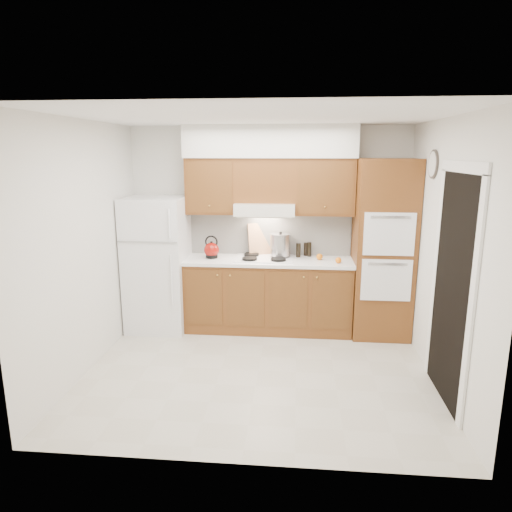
{
  "coord_description": "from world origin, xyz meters",
  "views": [
    {
      "loc": [
        0.38,
        -4.45,
        2.28
      ],
      "look_at": [
        -0.07,
        0.45,
        1.15
      ],
      "focal_mm": 32.0,
      "sensor_mm": 36.0,
      "label": 1
    }
  ],
  "objects": [
    {
      "name": "countertop",
      "position": [
        0.03,
        1.19,
        0.92
      ],
      "size": [
        2.13,
        0.62,
        0.04
      ],
      "primitive_type": "cube",
      "color": "white",
      "rests_on": "base_cabinets"
    },
    {
      "name": "backsplash",
      "position": [
        0.02,
        1.49,
        1.22
      ],
      "size": [
        2.11,
        0.03,
        0.56
      ],
      "primitive_type": "cube",
      "color": "white",
      "rests_on": "countertop"
    },
    {
      "name": "wall_right",
      "position": [
        1.8,
        0.0,
        1.3
      ],
      "size": [
        0.02,
        3.0,
        2.6
      ],
      "primitive_type": "cube",
      "color": "silver",
      "rests_on": "floor"
    },
    {
      "name": "oven_cabinet",
      "position": [
        1.44,
        1.18,
        1.1
      ],
      "size": [
        0.7,
        0.65,
        2.2
      ],
      "primitive_type": "cube",
      "color": "brown",
      "rests_on": "floor"
    },
    {
      "name": "cutting_board",
      "position": [
        -0.1,
        1.45,
        1.14
      ],
      "size": [
        0.35,
        0.24,
        0.44
      ],
      "primitive_type": "cube",
      "rotation": [
        -0.21,
        0.0,
        0.42
      ],
      "color": "tan",
      "rests_on": "countertop"
    },
    {
      "name": "floor",
      "position": [
        0.0,
        0.0,
        0.0
      ],
      "size": [
        3.6,
        3.6,
        0.0
      ],
      "primitive_type": "plane",
      "color": "#BEB7A6",
      "rests_on": "ground"
    },
    {
      "name": "doorway",
      "position": [
        1.79,
        -0.35,
        1.05
      ],
      "size": [
        0.02,
        0.9,
        2.1
      ],
      "primitive_type": "cube",
      "color": "black",
      "rests_on": "floor"
    },
    {
      "name": "wall_clock",
      "position": [
        1.79,
        0.55,
        2.15
      ],
      "size": [
        0.02,
        0.3,
        0.3
      ],
      "primitive_type": "cylinder",
      "rotation": [
        0.0,
        1.57,
        0.0
      ],
      "color": "#3F3833",
      "rests_on": "wall_right"
    },
    {
      "name": "upper_cab_left",
      "position": [
        -0.71,
        1.33,
        1.85
      ],
      "size": [
        0.63,
        0.33,
        0.7
      ],
      "primitive_type": "cube",
      "color": "brown",
      "rests_on": "wall_back"
    },
    {
      "name": "ceiling",
      "position": [
        0.0,
        0.0,
        2.6
      ],
      "size": [
        3.6,
        3.6,
        0.0
      ],
      "primitive_type": "plane",
      "color": "white",
      "rests_on": "wall_back"
    },
    {
      "name": "soffit",
      "position": [
        0.03,
        1.32,
        2.4
      ],
      "size": [
        2.13,
        0.36,
        0.4
      ],
      "primitive_type": "cube",
      "color": "silver",
      "rests_on": "wall_back"
    },
    {
      "name": "kettle",
      "position": [
        -0.71,
        1.19,
        1.05
      ],
      "size": [
        0.24,
        0.24,
        0.19
      ],
      "primitive_type": "sphere",
      "rotation": [
        0.0,
        0.0,
        -0.26
      ],
      "color": "maroon",
      "rests_on": "countertop"
    },
    {
      "name": "condiment_a",
      "position": [
        0.54,
        1.41,
        1.03
      ],
      "size": [
        0.05,
        0.05,
        0.19
      ],
      "primitive_type": "cylinder",
      "rotation": [
        0.0,
        0.0,
        -0.04
      ],
      "color": "black",
      "rests_on": "countertop"
    },
    {
      "name": "stock_pot",
      "position": [
        0.17,
        1.31,
        1.11
      ],
      "size": [
        0.3,
        0.3,
        0.27
      ],
      "primitive_type": "cylinder",
      "rotation": [
        0.0,
        0.0,
        0.18
      ],
      "color": "#AFAEB3",
      "rests_on": "cooktop"
    },
    {
      "name": "orange_near",
      "position": [
        0.89,
        1.06,
        0.98
      ],
      "size": [
        0.09,
        0.09,
        0.08
      ],
      "primitive_type": "sphere",
      "rotation": [
        0.0,
        0.0,
        0.31
      ],
      "color": "orange",
      "rests_on": "countertop"
    },
    {
      "name": "upper_cab_right",
      "position": [
        0.72,
        1.33,
        1.85
      ],
      "size": [
        0.73,
        0.33,
        0.7
      ],
      "primitive_type": "cube",
      "color": "brown",
      "rests_on": "wall_back"
    },
    {
      "name": "orange_far",
      "position": [
        0.67,
        1.22,
        0.98
      ],
      "size": [
        0.09,
        0.09,
        0.08
      ],
      "primitive_type": "sphere",
      "rotation": [
        0.0,
        0.0,
        -0.15
      ],
      "color": "#DD5A0B",
      "rests_on": "countertop"
    },
    {
      "name": "range_hood",
      "position": [
        -0.02,
        1.27,
        1.57
      ],
      "size": [
        0.75,
        0.45,
        0.15
      ],
      "primitive_type": "cube",
      "color": "silver",
      "rests_on": "wall_back"
    },
    {
      "name": "fridge",
      "position": [
        -1.41,
        1.14,
        0.86
      ],
      "size": [
        0.75,
        0.72,
        1.72
      ],
      "primitive_type": "cube",
      "color": "white",
      "rests_on": "floor"
    },
    {
      "name": "condiment_b",
      "position": [
        0.4,
        1.35,
        1.03
      ],
      "size": [
        0.07,
        0.07,
        0.18
      ],
      "primitive_type": "cylinder",
      "rotation": [
        0.0,
        0.0,
        0.34
      ],
      "color": "black",
      "rests_on": "countertop"
    },
    {
      "name": "condiment_c",
      "position": [
        0.5,
        1.45,
        1.03
      ],
      "size": [
        0.08,
        0.08,
        0.17
      ],
      "primitive_type": "cylinder",
      "rotation": [
        0.0,
        0.0,
        0.3
      ],
      "color": "black",
      "rests_on": "countertop"
    },
    {
      "name": "upper_cab_over_hood",
      "position": [
        -0.02,
        1.33,
        1.92
      ],
      "size": [
        0.75,
        0.33,
        0.55
      ],
      "primitive_type": "cube",
      "color": "brown",
      "rests_on": "range_hood"
    },
    {
      "name": "base_cabinets",
      "position": [
        0.02,
        1.2,
        0.45
      ],
      "size": [
        2.11,
        0.6,
        0.9
      ],
      "primitive_type": "cube",
      "color": "brown",
      "rests_on": "floor"
    },
    {
      "name": "wall_left",
      "position": [
        -1.8,
        0.0,
        1.3
      ],
      "size": [
        0.02,
        3.0,
        2.6
      ],
      "primitive_type": "cube",
      "color": "silver",
      "rests_on": "floor"
    },
    {
      "name": "wall_back",
      "position": [
        0.0,
        1.5,
        1.3
      ],
      "size": [
        3.6,
        0.02,
        2.6
      ],
      "primitive_type": "cube",
      "color": "silver",
      "rests_on": "floor"
    },
    {
      "name": "cooktop",
      "position": [
        -0.02,
        1.21,
        0.95
      ],
      "size": [
        0.74,
        0.5,
        0.01
      ],
      "primitive_type": "cube",
      "color": "white",
      "rests_on": "countertop"
    }
  ]
}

